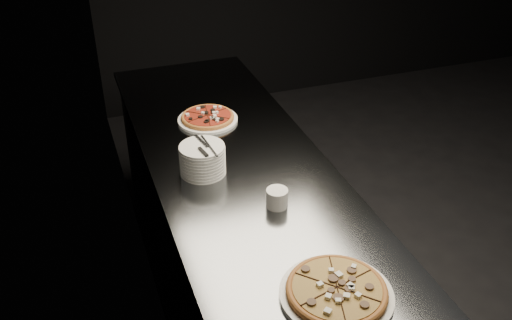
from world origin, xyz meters
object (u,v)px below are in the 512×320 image
object	(u,v)px
plate_stack	(203,159)
cutlery	(204,147)
pizza_mushroom	(337,292)
pizza_tomato	(208,118)
ramekin	(277,198)
counter	(244,253)

from	to	relation	value
plate_stack	cutlery	xyz separation A→B (m)	(0.01, -0.01, 0.07)
plate_stack	cutlery	distance (m)	0.07
pizza_mushroom	plate_stack	xyz separation A→B (m)	(-0.20, 0.82, 0.04)
cutlery	pizza_mushroom	bearing A→B (deg)	-87.08
cutlery	plate_stack	bearing A→B (deg)	107.09
plate_stack	cutlery	size ratio (longest dim) A/B	0.93
pizza_mushroom	pizza_tomato	xyz separation A→B (m)	(-0.06, 1.26, -0.00)
pizza_tomato	ramekin	world-z (taller)	ramekin
counter	plate_stack	size ratio (longest dim) A/B	13.11
pizza_tomato	cutlery	bearing A→B (deg)	-106.54
pizza_mushroom	plate_stack	distance (m)	0.85
pizza_tomato	ramekin	distance (m)	0.76
pizza_mushroom	ramekin	xyz separation A→B (m)	(0.00, 0.50, 0.02)
counter	pizza_tomato	bearing A→B (deg)	92.65
ramekin	cutlery	bearing A→B (deg)	122.36
counter	pizza_mushroom	xyz separation A→B (m)	(0.04, -0.79, 0.48)
pizza_tomato	plate_stack	size ratio (longest dim) A/B	1.77
pizza_tomato	plate_stack	world-z (taller)	plate_stack
counter	pizza_mushroom	size ratio (longest dim) A/B	6.43
pizza_mushroom	ramekin	distance (m)	0.50
counter	ramekin	size ratio (longest dim) A/B	29.42
pizza_mushroom	ramekin	world-z (taller)	ramekin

